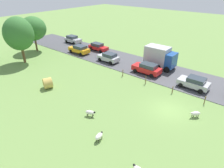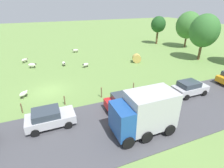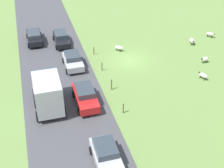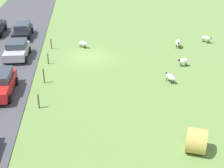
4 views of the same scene
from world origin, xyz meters
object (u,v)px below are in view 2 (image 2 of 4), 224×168
at_px(car_1, 190,88).
at_px(tree_3, 204,31).
at_px(sheep_1, 25,60).
at_px(sheep_5, 64,63).
at_px(sheep_2, 75,50).
at_px(car_0, 50,117).
at_px(sheep_0, 32,65).
at_px(hay_bale_0, 137,58).
at_px(tree_0, 188,25).
at_px(truck_0, 145,112).
at_px(tree_1, 158,25).
at_px(car_5, 127,101).
at_px(sheep_4, 86,65).
at_px(sheep_3, 23,94).

bearing_deg(car_1, tree_3, 130.01).
xyz_separation_m(sheep_1, sheep_5, (4.31, 6.02, -0.00)).
xyz_separation_m(sheep_2, car_0, (22.82, -6.77, 0.41)).
bearing_deg(sheep_5, car_0, -12.29).
bearing_deg(tree_3, car_0, -70.26).
relative_size(sheep_0, sheep_1, 1.14).
xyz_separation_m(hay_bale_0, tree_0, (-5.55, 15.79, 4.13)).
height_order(truck_0, car_0, truck_0).
distance_m(tree_1, car_0, 36.01).
height_order(tree_1, car_5, tree_1).
bearing_deg(sheep_5, truck_0, 11.02).
relative_size(tree_0, car_0, 1.94).
distance_m(sheep_5, truck_0, 19.20).
distance_m(car_1, car_5, 7.82).
height_order(hay_bale_0, tree_3, tree_3).
relative_size(sheep_4, car_0, 0.30).
xyz_separation_m(sheep_3, car_1, (6.37, 17.42, 0.41)).
relative_size(sheep_0, tree_1, 0.20).
bearing_deg(sheep_2, tree_3, 56.20).
xyz_separation_m(sheep_1, hay_bale_0, (7.14, 18.04, 0.22)).
xyz_separation_m(sheep_2, hay_bale_0, (10.42, 8.57, 0.25)).
distance_m(sheep_0, sheep_4, 8.46).
height_order(sheep_0, tree_3, tree_3).
height_order(sheep_4, tree_3, tree_3).
bearing_deg(sheep_1, truck_0, 22.74).
bearing_deg(hay_bale_0, sheep_5, -103.26).
height_order(sheep_0, truck_0, truck_0).
xyz_separation_m(sheep_0, truck_0, (19.65, 8.45, 1.35)).
bearing_deg(car_1, tree_1, 152.83).
bearing_deg(tree_1, sheep_5, -71.16).
height_order(sheep_0, sheep_1, sheep_0).
bearing_deg(car_5, car_1, 89.71).
xyz_separation_m(car_0, car_5, (0.08, 7.27, 0.03)).
relative_size(sheep_0, hay_bale_0, 0.90).
relative_size(sheep_0, sheep_3, 1.25).
bearing_deg(sheep_0, tree_0, 93.27).
height_order(sheep_3, truck_0, truck_0).
xyz_separation_m(hay_bale_0, car_5, (12.47, -8.07, 0.19)).
distance_m(sheep_3, tree_0, 35.71).
relative_size(sheep_3, car_5, 0.23).
height_order(sheep_0, sheep_5, sheep_0).
relative_size(hay_bale_0, car_1, 0.37).
distance_m(sheep_0, car_5, 18.38).
height_order(sheep_4, sheep_5, sheep_5).
relative_size(sheep_2, car_5, 0.29).
xyz_separation_m(sheep_4, tree_0, (-4.75, 24.66, 4.37)).
bearing_deg(sheep_4, hay_bale_0, 84.84).
relative_size(tree_3, car_1, 2.01).
bearing_deg(sheep_4, car_0, -26.13).
height_order(sheep_2, sheep_4, sheep_2).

